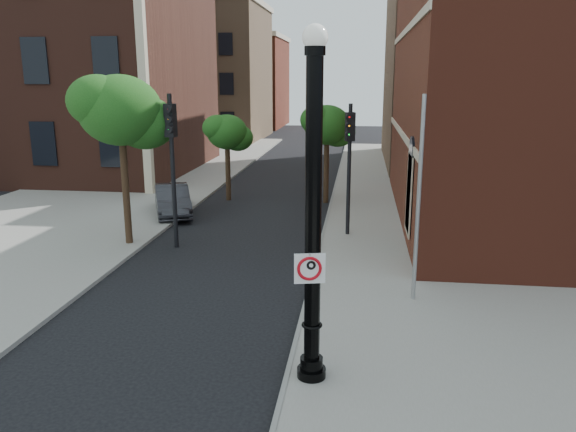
# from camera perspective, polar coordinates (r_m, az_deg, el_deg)

# --- Properties ---
(ground) EXTENTS (120.00, 120.00, 0.00)m
(ground) POSITION_cam_1_polar(r_m,az_deg,el_deg) (11.40, -11.10, -16.43)
(ground) COLOR black
(ground) RESTS_ON ground
(sidewalk_right) EXTENTS (8.00, 60.00, 0.12)m
(sidewalk_right) POSITION_cam_1_polar(r_m,az_deg,el_deg) (20.28, 14.67, -2.75)
(sidewalk_right) COLOR gray
(sidewalk_right) RESTS_ON ground
(sidewalk_left) EXTENTS (10.00, 50.00, 0.12)m
(sidewalk_left) POSITION_cam_1_polar(r_m,az_deg,el_deg) (30.48, -16.64, 2.61)
(sidewalk_left) COLOR gray
(sidewalk_left) RESTS_ON ground
(curb_edge) EXTENTS (0.10, 60.00, 0.14)m
(curb_edge) POSITION_cam_1_polar(r_m,az_deg,el_deg) (20.14, 3.45, -2.40)
(curb_edge) COLOR gray
(curb_edge) RESTS_ON ground
(victorian_building) EXTENTS (18.60, 14.60, 17.95)m
(victorian_building) POSITION_cam_1_polar(r_m,az_deg,el_deg) (38.59, -23.83, 17.27)
(victorian_building) COLOR #4E271D
(victorian_building) RESTS_ON ground
(bg_building_tan_a) EXTENTS (12.00, 12.00, 12.00)m
(bg_building_tan_a) POSITION_cam_1_polar(r_m,az_deg,el_deg) (55.46, -8.93, 14.02)
(bg_building_tan_a) COLOR #826347
(bg_building_tan_a) RESTS_ON ground
(bg_building_red) EXTENTS (12.00, 12.00, 10.00)m
(bg_building_red) POSITION_cam_1_polar(r_m,az_deg,el_deg) (69.02, -5.60, 13.23)
(bg_building_red) COLOR maroon
(bg_building_red) RESTS_ON ground
(bg_building_tan_b) EXTENTS (22.00, 14.00, 14.00)m
(bg_building_tan_b) POSITION_cam_1_polar(r_m,az_deg,el_deg) (41.31, 26.11, 14.31)
(bg_building_tan_b) COLOR #826347
(bg_building_tan_b) RESTS_ON ground
(lamppost) EXTENTS (0.56, 0.56, 6.58)m
(lamppost) POSITION_cam_1_polar(r_m,az_deg,el_deg) (10.10, 2.55, -1.45)
(lamppost) COLOR black
(lamppost) RESTS_ON ground
(no_parking_sign) EXTENTS (0.56, 0.15, 0.57)m
(no_parking_sign) POSITION_cam_1_polar(r_m,az_deg,el_deg) (10.15, 2.23, -5.32)
(no_parking_sign) COLOR white
(no_parking_sign) RESTS_ON ground
(parked_car) EXTENTS (2.74, 4.12, 1.28)m
(parked_car) POSITION_cam_1_polar(r_m,az_deg,el_deg) (24.34, -11.66, 1.58)
(parked_car) COLOR #2C2C31
(parked_car) RESTS_ON ground
(traffic_signal_left) EXTENTS (0.37, 0.45, 5.21)m
(traffic_signal_left) POSITION_cam_1_polar(r_m,az_deg,el_deg) (19.13, -11.74, 7.00)
(traffic_signal_left) COLOR black
(traffic_signal_left) RESTS_ON ground
(traffic_signal_right) EXTENTS (0.38, 0.43, 4.83)m
(traffic_signal_right) POSITION_cam_1_polar(r_m,az_deg,el_deg) (20.15, 6.26, 6.81)
(traffic_signal_right) COLOR black
(traffic_signal_right) RESTS_ON ground
(utility_pole) EXTENTS (0.11, 0.11, 5.33)m
(utility_pole) POSITION_cam_1_polar(r_m,az_deg,el_deg) (14.35, 13.10, 1.28)
(utility_pole) COLOR #999999
(utility_pole) RESTS_ON ground
(street_tree_a) EXTENTS (3.23, 2.92, 5.83)m
(street_tree_a) POSITION_cam_1_polar(r_m,az_deg,el_deg) (19.61, -16.51, 10.09)
(street_tree_a) COLOR black
(street_tree_a) RESTS_ON ground
(street_tree_b) EXTENTS (2.25, 2.03, 4.05)m
(street_tree_b) POSITION_cam_1_polar(r_m,az_deg,el_deg) (26.63, -6.15, 8.37)
(street_tree_b) COLOR black
(street_tree_b) RESTS_ON ground
(street_tree_c) EXTENTS (2.51, 2.27, 4.52)m
(street_tree_c) POSITION_cam_1_polar(r_m,az_deg,el_deg) (25.94, 4.05, 9.09)
(street_tree_c) COLOR black
(street_tree_c) RESTS_ON ground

